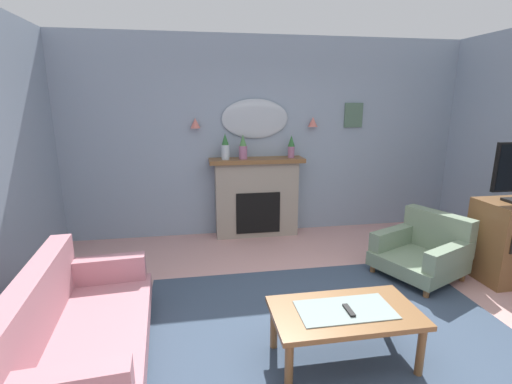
# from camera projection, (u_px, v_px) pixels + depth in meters

# --- Properties ---
(floor) EXTENTS (6.86, 6.67, 0.10)m
(floor) POSITION_uv_depth(u_px,v_px,m) (336.00, 351.00, 3.04)
(floor) COLOR #C6938E
(floor) RESTS_ON ground
(wall_back) EXTENTS (6.86, 0.10, 2.86)m
(wall_back) POSITION_uv_depth(u_px,v_px,m) (268.00, 138.00, 5.44)
(wall_back) COLOR #8C9EB2
(wall_back) RESTS_ON ground
(patterned_rug) EXTENTS (3.20, 2.40, 0.01)m
(patterned_rug) POSITION_uv_depth(u_px,v_px,m) (328.00, 330.00, 3.21)
(patterned_rug) COLOR #38475B
(patterned_rug) RESTS_ON ground
(fireplace) EXTENTS (1.36, 0.36, 1.16)m
(fireplace) POSITION_uv_depth(u_px,v_px,m) (257.00, 198.00, 5.40)
(fireplace) COLOR gray
(fireplace) RESTS_ON ground
(mantel_vase_left) EXTENTS (0.11, 0.11, 0.36)m
(mantel_vase_left) POSITION_uv_depth(u_px,v_px,m) (225.00, 147.00, 5.11)
(mantel_vase_left) COLOR silver
(mantel_vase_left) RESTS_ON fireplace
(mantel_vase_right) EXTENTS (0.12, 0.12, 0.34)m
(mantel_vase_right) POSITION_uv_depth(u_px,v_px,m) (243.00, 148.00, 5.16)
(mantel_vase_right) COLOR #9E6084
(mantel_vase_right) RESTS_ON fireplace
(mantel_vase_centre) EXTENTS (0.10, 0.10, 0.32)m
(mantel_vase_centre) POSITION_uv_depth(u_px,v_px,m) (291.00, 146.00, 5.27)
(mantel_vase_centre) COLOR #9E6084
(mantel_vase_centre) RESTS_ON fireplace
(wall_mirror) EXTENTS (0.96, 0.06, 0.56)m
(wall_mirror) POSITION_uv_depth(u_px,v_px,m) (255.00, 119.00, 5.26)
(wall_mirror) COLOR #B2BCC6
(wall_sconce_left) EXTENTS (0.14, 0.14, 0.14)m
(wall_sconce_left) POSITION_uv_depth(u_px,v_px,m) (195.00, 123.00, 5.09)
(wall_sconce_left) COLOR #D17066
(wall_sconce_right) EXTENTS (0.14, 0.14, 0.14)m
(wall_sconce_right) POSITION_uv_depth(u_px,v_px,m) (313.00, 122.00, 5.36)
(wall_sconce_right) COLOR #D17066
(framed_picture) EXTENTS (0.28, 0.03, 0.36)m
(framed_picture) POSITION_uv_depth(u_px,v_px,m) (353.00, 115.00, 5.50)
(framed_picture) COLOR #4C6B56
(coffee_table) EXTENTS (1.10, 0.60, 0.45)m
(coffee_table) POSITION_uv_depth(u_px,v_px,m) (345.00, 317.00, 2.75)
(coffee_table) COLOR brown
(coffee_table) RESTS_ON ground
(tv_remote) EXTENTS (0.04, 0.16, 0.02)m
(tv_remote) POSITION_uv_depth(u_px,v_px,m) (349.00, 311.00, 2.71)
(tv_remote) COLOR black
(tv_remote) RESTS_ON coffee_table
(floral_couch) EXTENTS (0.98, 1.77, 0.76)m
(floral_couch) POSITION_uv_depth(u_px,v_px,m) (74.00, 326.00, 2.75)
(floral_couch) COLOR #B77A84
(floral_couch) RESTS_ON ground
(armchair_near_fireplace) EXTENTS (1.07, 1.06, 0.71)m
(armchair_near_fireplace) POSITION_uv_depth(u_px,v_px,m) (424.00, 250.00, 4.19)
(armchair_near_fireplace) COLOR gray
(armchair_near_fireplace) RESTS_ON ground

